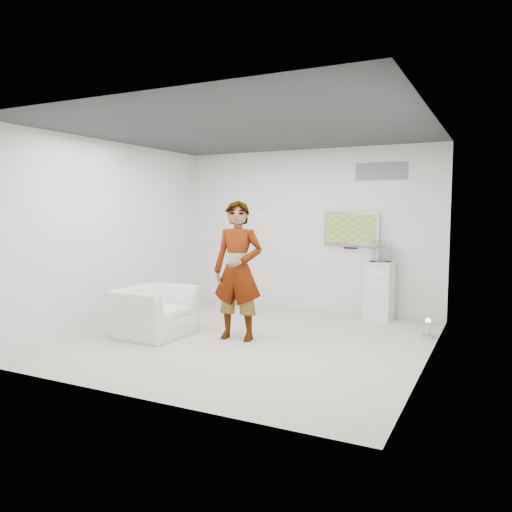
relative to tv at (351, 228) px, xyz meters
name	(u,v)px	position (x,y,z in m)	size (l,w,h in m)	color
room	(247,237)	(-0.85, -2.45, -0.05)	(5.01, 5.01, 3.00)	beige
tv	(351,228)	(0.00, 0.00, 0.00)	(1.00, 0.08, 0.60)	#BCBBC0
logo_decal	(381,171)	(0.50, 0.04, 1.00)	(0.90, 0.02, 0.30)	slate
person	(238,271)	(-0.98, -2.48, -0.54)	(0.74, 0.48, 2.02)	white
armchair	(154,312)	(-2.23, -2.83, -1.19)	(1.10, 0.96, 0.72)	white
pedestal	(379,291)	(0.57, -0.26, -1.05)	(0.49, 0.49, 1.01)	silver
floor_uplight	(428,329)	(1.50, -1.19, -1.41)	(0.18, 0.18, 0.28)	silver
vitrine	(380,251)	(0.57, -0.26, -0.37)	(0.35, 0.35, 0.35)	silver
console	(380,255)	(0.57, -0.26, -0.43)	(0.05, 0.16, 0.22)	silver
wii_remote	(258,215)	(-0.75, -2.30, 0.26)	(0.04, 0.14, 0.04)	silver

